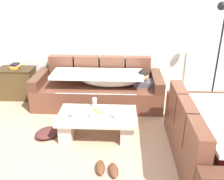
# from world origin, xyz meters

# --- Properties ---
(ground_plane) EXTENTS (14.00, 14.00, 0.00)m
(ground_plane) POSITION_xyz_m (0.00, 0.00, 0.00)
(ground_plane) COLOR tan
(back_wall) EXTENTS (9.00, 0.10, 2.70)m
(back_wall) POSITION_xyz_m (0.00, 2.15, 1.35)
(back_wall) COLOR silver
(back_wall) RESTS_ON ground_plane
(couch_along_wall) EXTENTS (2.44, 0.92, 0.88)m
(couch_along_wall) POSITION_xyz_m (-0.04, 1.62, 0.33)
(couch_along_wall) COLOR brown
(couch_along_wall) RESTS_ON ground_plane
(couch_near_window) EXTENTS (0.92, 2.00, 0.88)m
(couch_near_window) POSITION_xyz_m (1.56, -0.11, 0.34)
(couch_near_window) COLOR brown
(couch_near_window) RESTS_ON ground_plane
(coffee_table) EXTENTS (1.20, 0.68, 0.38)m
(coffee_table) POSITION_xyz_m (0.02, 0.49, 0.24)
(coffee_table) COLOR beige
(coffee_table) RESTS_ON ground_plane
(fruit_bowl) EXTENTS (0.28, 0.28, 0.10)m
(fruit_bowl) POSITION_xyz_m (0.05, 0.44, 0.42)
(fruit_bowl) COLOR silver
(fruit_bowl) RESTS_ON coffee_table
(wine_glass_near_left) EXTENTS (0.07, 0.07, 0.17)m
(wine_glass_near_left) POSITION_xyz_m (-0.32, 0.35, 0.50)
(wine_glass_near_left) COLOR silver
(wine_glass_near_left) RESTS_ON coffee_table
(wine_glass_near_right) EXTENTS (0.07, 0.07, 0.17)m
(wine_glass_near_right) POSITION_xyz_m (0.30, 0.36, 0.50)
(wine_glass_near_right) COLOR silver
(wine_glass_near_right) RESTS_ON coffee_table
(wine_glass_far_back) EXTENTS (0.07, 0.07, 0.17)m
(wine_glass_far_back) POSITION_xyz_m (-0.04, 0.71, 0.50)
(wine_glass_far_back) COLOR silver
(wine_glass_far_back) RESTS_ON coffee_table
(open_magazine) EXTENTS (0.31, 0.25, 0.01)m
(open_magazine) POSITION_xyz_m (0.31, 0.53, 0.39)
(open_magazine) COLOR white
(open_magazine) RESTS_ON coffee_table
(side_cabinet) EXTENTS (0.72, 0.44, 0.64)m
(side_cabinet) POSITION_xyz_m (-1.78, 1.85, 0.32)
(side_cabinet) COLOR #49371D
(side_cabinet) RESTS_ON ground_plane
(book_stack_on_cabinet) EXTENTS (0.17, 0.24, 0.11)m
(book_stack_on_cabinet) POSITION_xyz_m (-1.77, 1.85, 0.69)
(book_stack_on_cabinet) COLOR #B76623
(book_stack_on_cabinet) RESTS_ON side_cabinet
(floor_lamp) EXTENTS (0.33, 0.31, 1.95)m
(floor_lamp) POSITION_xyz_m (2.06, 1.57, 1.12)
(floor_lamp) COLOR black
(floor_lamp) RESTS_ON ground_plane
(pair_of_shoes) EXTENTS (0.33, 0.33, 0.09)m
(pair_of_shoes) POSITION_xyz_m (0.22, -0.33, 0.04)
(pair_of_shoes) COLOR #59331E
(pair_of_shoes) RESTS_ON ground_plane
(crumpled_garment) EXTENTS (0.51, 0.51, 0.12)m
(crumpled_garment) POSITION_xyz_m (-0.76, 0.43, 0.06)
(crumpled_garment) COLOR #4C2323
(crumpled_garment) RESTS_ON ground_plane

